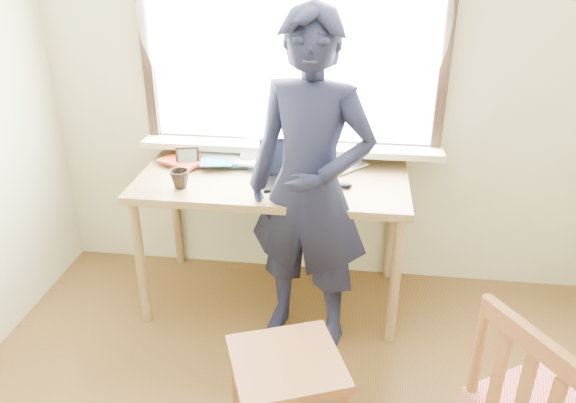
# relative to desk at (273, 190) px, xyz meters

# --- Properties ---
(room_shell) EXTENTS (3.52, 4.02, 2.61)m
(room_shell) POSITION_rel_desk_xyz_m (0.25, -1.43, 0.88)
(room_shell) COLOR beige
(room_shell) RESTS_ON ground
(desk) EXTENTS (1.57, 0.78, 0.84)m
(desk) POSITION_rel_desk_xyz_m (0.00, 0.00, 0.00)
(desk) COLOR olive
(desk) RESTS_ON ground
(laptop) EXTENTS (0.38, 0.33, 0.22)m
(laptop) POSITION_rel_desk_xyz_m (0.10, -0.03, 0.14)
(laptop) COLOR black
(laptop) RESTS_ON desk
(mug_white) EXTENTS (0.14, 0.14, 0.09)m
(mug_white) POSITION_rel_desk_xyz_m (-0.17, 0.18, 0.13)
(mug_white) COLOR white
(mug_white) RESTS_ON desk
(mug_dark) EXTENTS (0.15, 0.15, 0.10)m
(mug_dark) POSITION_rel_desk_xyz_m (-0.49, -0.22, 0.14)
(mug_dark) COLOR black
(mug_dark) RESTS_ON desk
(mouse) EXTENTS (0.08, 0.06, 0.03)m
(mouse) POSITION_rel_desk_xyz_m (0.42, -0.10, 0.10)
(mouse) COLOR black
(mouse) RESTS_ON desk
(desk_clutter) EXTENTS (0.83, 0.55, 0.05)m
(desk_clutter) POSITION_rel_desk_xyz_m (-0.33, 0.19, 0.11)
(desk_clutter) COLOR maroon
(desk_clutter) RESTS_ON desk
(book_a) EXTENTS (0.26, 0.30, 0.02)m
(book_a) POSITION_rel_desk_xyz_m (-0.37, 0.22, 0.10)
(book_a) COLOR white
(book_a) RESTS_ON desk
(book_b) EXTENTS (0.30, 0.31, 0.02)m
(book_b) POSITION_rel_desk_xyz_m (0.33, 0.26, 0.10)
(book_b) COLOR white
(book_b) RESTS_ON desk
(picture_frame) EXTENTS (0.14, 0.04, 0.11)m
(picture_frame) POSITION_rel_desk_xyz_m (-0.54, 0.10, 0.14)
(picture_frame) COLOR black
(picture_frame) RESTS_ON desk
(work_chair) EXTENTS (0.60, 0.58, 0.48)m
(work_chair) POSITION_rel_desk_xyz_m (0.23, -1.11, -0.35)
(work_chair) COLOR #985D32
(work_chair) RESTS_ON ground
(person) EXTENTS (0.76, 0.59, 1.85)m
(person) POSITION_rel_desk_xyz_m (0.25, -0.32, 0.17)
(person) COLOR black
(person) RESTS_ON ground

